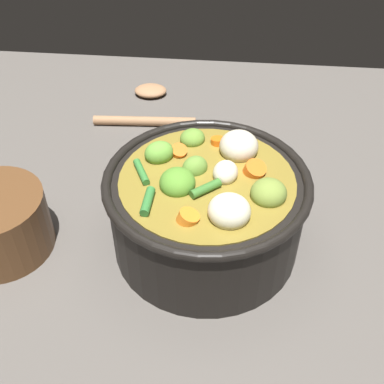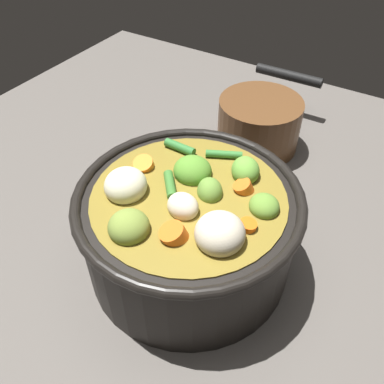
{
  "view_description": "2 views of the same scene",
  "coord_description": "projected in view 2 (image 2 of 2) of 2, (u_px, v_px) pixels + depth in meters",
  "views": [
    {
      "loc": [
        0.45,
        0.03,
        0.49
      ],
      "look_at": [
        -0.0,
        -0.02,
        0.09
      ],
      "focal_mm": 44.59,
      "sensor_mm": 36.0,
      "label": 1
    },
    {
      "loc": [
        -0.17,
        0.28,
        0.43
      ],
      "look_at": [
        0.0,
        -0.01,
        0.11
      ],
      "focal_mm": 38.36,
      "sensor_mm": 36.0,
      "label": 2
    }
  ],
  "objects": [
    {
      "name": "ground_plane",
      "position": [
        189.0,
        261.0,
        0.53
      ],
      "size": [
        1.1,
        1.1,
        0.0
      ],
      "primitive_type": "plane",
      "color": "#514C47"
    },
    {
      "name": "cooking_pot",
      "position": [
        189.0,
        227.0,
        0.49
      ],
      "size": [
        0.26,
        0.26,
        0.14
      ],
      "color": "black",
      "rests_on": "ground_plane"
    },
    {
      "name": "small_saucepan",
      "position": [
        260.0,
        123.0,
        0.69
      ],
      "size": [
        0.14,
        0.21,
        0.09
      ],
      "color": "brown",
      "rests_on": "ground_plane"
    }
  ]
}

